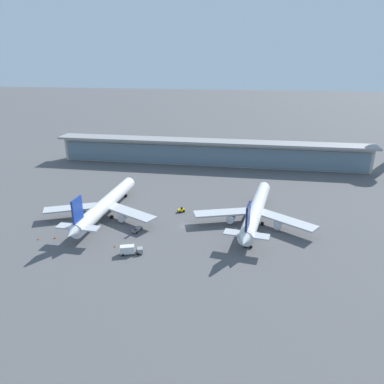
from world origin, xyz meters
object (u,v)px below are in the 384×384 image
Objects in this scene: service_truck_near_nose_grey at (137,229)px; service_truck_under_wing_yellow at (181,210)px; service_truck_mid_apron_grey at (248,245)px; service_truck_by_tail_grey at (130,250)px; airliner_left_stand at (105,205)px; safety_cone_bravo at (115,246)px; safety_cone_charlie at (131,248)px; safety_cone_delta at (55,238)px; airliner_centre_stand at (256,210)px; safety_cone_alpha at (54,238)px; safety_cone_echo at (38,239)px.

service_truck_under_wing_yellow is (12.86, 20.22, 0.07)m from service_truck_near_nose_grey.
service_truck_near_nose_grey is at bearing 172.82° from service_truck_mid_apron_grey.
service_truck_by_tail_grey reaches higher than service_truck_mid_apron_grey.
airliner_left_stand is 8.83× the size of service_truck_near_nose_grey.
service_truck_by_tail_grey is 10.93× the size of safety_cone_bravo.
airliner_left_stand is at bearing 164.23° from service_truck_mid_apron_grey.
safety_cone_bravo and safety_cone_charlie have the same top height.
service_truck_mid_apron_grey is at bearing -7.18° from service_truck_near_nose_grey.
safety_cone_delta is (-29.32, 2.59, 0.00)m from safety_cone_charlie.
airliner_centre_stand is at bearing 83.66° from service_truck_mid_apron_grey.
service_truck_near_nose_grey is 9.89× the size of safety_cone_delta.
airliner_left_stand reaches higher than safety_cone_alpha.
safety_cone_charlie is 1.00× the size of safety_cone_echo.
service_truck_under_wing_yellow is 55.78m from safety_cone_echo.
airliner_left_stand is at bearing 63.03° from safety_cone_delta.
safety_cone_bravo is at bearing -117.19° from service_truck_under_wing_yellow.
safety_cone_echo is (-76.03, -26.87, -4.82)m from airliner_centre_stand.
service_truck_by_tail_grey is (-40.55, -31.18, -3.44)m from airliner_centre_stand.
safety_cone_delta is (-40.10, -30.45, -0.56)m from service_truck_under_wing_yellow.
airliner_left_stand is 30.97m from service_truck_under_wing_yellow.
service_truck_near_nose_grey reaches higher than service_truck_under_wing_yellow.
safety_cone_charlie is 29.44m from safety_cone_delta.
safety_cone_charlie is at bearing -108.07° from service_truck_under_wing_yellow.
service_truck_under_wing_yellow is at bearing 71.93° from safety_cone_charlie.
service_truck_by_tail_grey is at bearing -28.96° from safety_cone_bravo.
service_truck_under_wing_yellow is 4.75× the size of safety_cone_alpha.
service_truck_mid_apron_grey reaches higher than safety_cone_echo.
safety_cone_bravo is (-3.97, -12.55, -0.49)m from service_truck_near_nose_grey.
airliner_left_stand reaches higher than safety_cone_bravo.
safety_cone_bravo is at bearing -62.21° from airliner_left_stand.
safety_cone_echo is at bearing -162.09° from safety_cone_delta.
airliner_left_stand is 87.37× the size of safety_cone_echo.
service_truck_mid_apron_grey reaches higher than safety_cone_delta.
airliner_centre_stand is 46.04m from service_truck_near_nose_grey.
service_truck_near_nose_grey is at bearing 20.13° from safety_cone_echo.
service_truck_near_nose_grey is at bearing -33.98° from airliner_left_stand.
service_truck_by_tail_grey is (-10.06, -36.52, 0.82)m from service_truck_under_wing_yellow.
service_truck_near_nose_grey reaches higher than safety_cone_bravo.
airliner_left_stand is 24.40m from safety_cone_alpha.
safety_cone_alpha is at bearing 18.61° from safety_cone_echo.
safety_cone_bravo is at bearing -5.70° from safety_cone_delta.
safety_cone_delta is at bearing -175.78° from service_truck_mid_apron_grey.
service_truck_under_wing_yellow is 36.85m from safety_cone_bravo.
safety_cone_bravo is at bearing 151.04° from service_truck_by_tail_grey.
safety_cone_bravo and safety_cone_echo have the same top height.
safety_cone_echo is (-32.68, -11.98, -0.49)m from service_truck_near_nose_grey.
airliner_centre_stand is 20.64m from service_truck_mid_apron_grey.
safety_cone_alpha is 23.52m from safety_cone_bravo.
safety_cone_alpha is at bearing -160.47° from airliner_centre_stand.
service_truck_by_tail_grey is 10.93× the size of safety_cone_delta.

